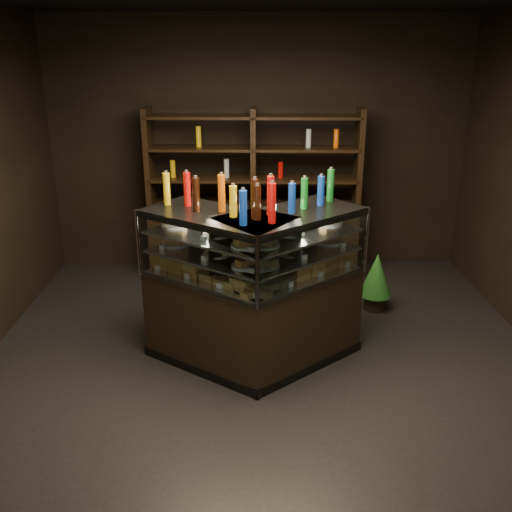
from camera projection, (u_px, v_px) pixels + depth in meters
The scene contains 7 objects.
ground at pixel (264, 363), 5.04m from camera, with size 5.00×5.00×0.00m, color black.
room_shell at pixel (266, 143), 4.37m from camera, with size 5.02×5.02×3.01m.
display_case at pixel (254, 313), 4.94m from camera, with size 1.98×1.28×1.37m.
food_display at pixel (254, 254), 4.74m from camera, with size 1.65×0.85×0.43m.
bottles_top at pixel (254, 196), 4.58m from camera, with size 1.48×0.70×0.30m.
potted_conifer at pixel (377, 274), 5.94m from camera, with size 0.33×0.33×0.71m.
back_shelving at pixel (254, 228), 6.75m from camera, with size 2.45×0.52×2.00m.
Camera 1 is at (-0.15, -4.40, 2.64)m, focal length 40.00 mm.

